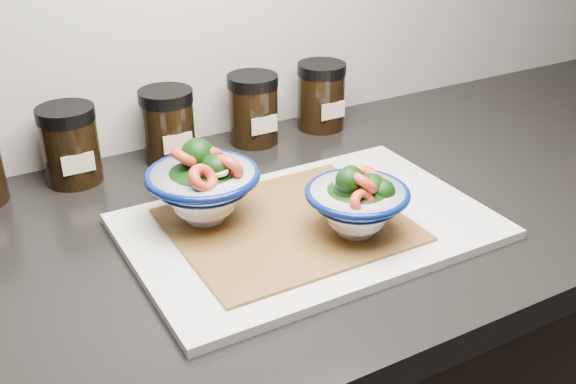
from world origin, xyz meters
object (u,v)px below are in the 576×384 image
bowl_right (357,202)px  spice_jar_e (253,109)px  cutting_board (309,226)px  spice_jar_f (321,96)px  bowl_left (204,186)px  spice_jar_d (168,126)px  spice_jar_c (70,145)px

bowl_right → spice_jar_e: size_ratio=1.12×
cutting_board → spice_jar_f: bearing=55.7°
spice_jar_f → spice_jar_e: bearing=180.0°
bowl_left → spice_jar_e: size_ratio=1.27×
cutting_board → bowl_left: bowl_left is taller
spice_jar_d → spice_jar_e: size_ratio=1.00×
cutting_board → spice_jar_e: size_ratio=3.98×
spice_jar_d → spice_jar_f: same height
spice_jar_c → spice_jar_f: bearing=0.0°
bowl_right → bowl_left: bearing=140.2°
cutting_board → spice_jar_c: spice_jar_c is taller
spice_jar_d → spice_jar_e: bearing=0.0°
cutting_board → spice_jar_e: bearing=76.7°
spice_jar_f → bowl_left: bearing=-144.4°
bowl_right → spice_jar_e: same height
spice_jar_d → spice_jar_e: (0.14, 0.00, 0.00)m
spice_jar_d → spice_jar_e: 0.14m
spice_jar_e → bowl_right: bearing=-95.6°
bowl_left → spice_jar_e: 0.28m
spice_jar_c → bowl_right: bearing=-53.0°
spice_jar_d → spice_jar_f: 0.27m
bowl_left → spice_jar_c: (-0.11, 0.22, -0.00)m
cutting_board → bowl_left: bearing=148.6°
cutting_board → spice_jar_c: 0.37m
bowl_left → bowl_right: (0.15, -0.12, -0.00)m
bowl_right → spice_jar_f: same height
bowl_right → spice_jar_f: size_ratio=1.12×
bowl_left → spice_jar_f: bowl_left is taller
bowl_right → spice_jar_e: (0.03, 0.34, 0.00)m
spice_jar_e → spice_jar_f: (0.13, 0.00, 0.00)m
spice_jar_d → spice_jar_f: size_ratio=1.00×
spice_jar_c → spice_jar_e: same height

